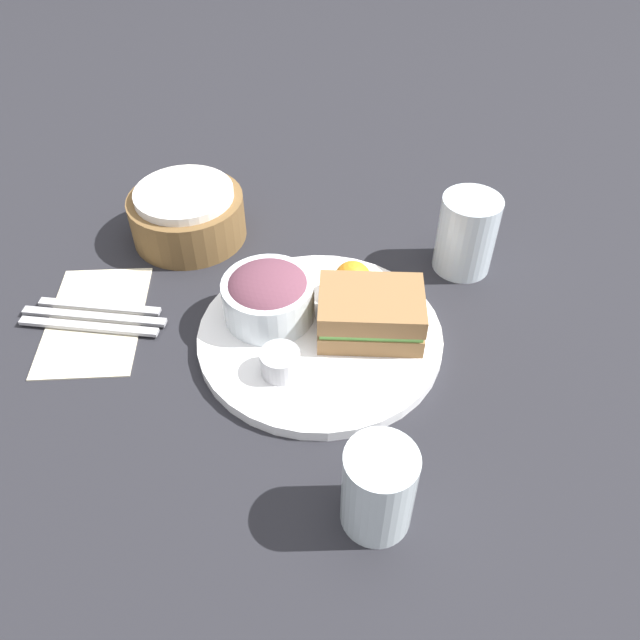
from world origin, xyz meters
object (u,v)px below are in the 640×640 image
(drink_glass, at_px, (466,234))
(fork, at_px, (89,326))
(bread_basket, at_px, (187,215))
(spoon, at_px, (99,307))
(water_glass, at_px, (378,489))
(knife, at_px, (94,316))
(salad_bowl, at_px, (268,295))
(sandwich, at_px, (371,316))
(dressing_cup, at_px, (280,362))
(plate, at_px, (320,336))

(drink_glass, height_order, fork, drink_glass)
(bread_basket, distance_m, spoon, 0.19)
(drink_glass, xyz_separation_m, water_glass, (-0.16, -0.37, -0.00))
(drink_glass, xyz_separation_m, fork, (-0.49, -0.10, -0.05))
(knife, bearing_deg, salad_bowl, -174.10)
(bread_basket, relative_size, knife, 0.88)
(sandwich, distance_m, dressing_cup, 0.12)
(bread_basket, relative_size, spoon, 1.02)
(plate, height_order, water_glass, water_glass)
(salad_bowl, height_order, bread_basket, salad_bowl)
(bread_basket, bearing_deg, water_glass, -64.69)
(plate, xyz_separation_m, bread_basket, (-0.18, 0.22, 0.03))
(salad_bowl, distance_m, knife, 0.23)
(knife, bearing_deg, water_glass, 148.61)
(spoon, bearing_deg, dressing_cup, 161.08)
(plate, xyz_separation_m, dressing_cup, (-0.05, -0.06, 0.02))
(sandwich, relative_size, fork, 0.74)
(knife, bearing_deg, drink_glass, -160.22)
(salad_bowl, bearing_deg, knife, 175.61)
(knife, xyz_separation_m, water_glass, (0.32, -0.29, 0.04))
(spoon, bearing_deg, bread_basket, -113.10)
(plate, relative_size, bread_basket, 1.82)
(plate, height_order, spoon, plate)
(sandwich, distance_m, spoon, 0.35)
(dressing_cup, bearing_deg, plate, 51.44)
(salad_bowl, distance_m, dressing_cup, 0.10)
(water_glass, bearing_deg, spoon, 136.32)
(salad_bowl, bearing_deg, fork, -179.82)
(dressing_cup, bearing_deg, spoon, 150.79)
(dressing_cup, height_order, knife, dressing_cup)
(drink_glass, bearing_deg, plate, -146.87)
(water_glass, bearing_deg, salad_bowl, 110.41)
(sandwich, bearing_deg, knife, 170.81)
(drink_glass, height_order, water_glass, drink_glass)
(plate, distance_m, bread_basket, 0.29)
(sandwich, relative_size, spoon, 0.82)
(drink_glass, xyz_separation_m, bread_basket, (-0.38, 0.09, -0.02))
(sandwich, xyz_separation_m, fork, (-0.35, 0.04, -0.04))
(knife, xyz_separation_m, spoon, (0.00, 0.02, 0.00))
(knife, bearing_deg, sandwich, -178.90)
(plate, xyz_separation_m, fork, (-0.29, 0.03, -0.00))
(fork, bearing_deg, sandwich, -175.93)
(salad_bowl, xyz_separation_m, drink_glass, (0.26, 0.10, 0.01))
(salad_bowl, height_order, drink_glass, drink_glass)
(bread_basket, relative_size, fork, 0.92)
(salad_bowl, height_order, spoon, salad_bowl)
(knife, distance_m, water_glass, 0.43)
(plate, distance_m, fork, 0.29)
(salad_bowl, bearing_deg, drink_glass, 20.43)
(drink_glass, distance_m, bread_basket, 0.39)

